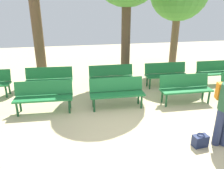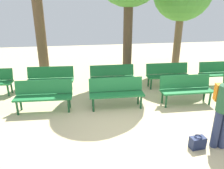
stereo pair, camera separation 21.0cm
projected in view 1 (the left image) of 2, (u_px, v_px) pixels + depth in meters
The scene contains 10 objects.
ground_plane at pixel (129, 135), 4.97m from camera, with size 25.47×25.47×0.00m, color #CCB789.
bench_r0_c1 at pixel (44, 95), 5.96m from camera, with size 1.63×0.58×0.87m.
bench_r0_c2 at pixel (117, 91), 6.23m from camera, with size 1.61×0.53×0.87m.
bench_r0_c3 at pixel (185, 87), 6.54m from camera, with size 1.61×0.53×0.87m.
bench_r1_c1 at pixel (49, 78), 7.33m from camera, with size 1.63×0.60×0.87m.
bench_r1_c2 at pixel (111, 76), 7.62m from camera, with size 1.61×0.52×0.87m.
bench_r1_c3 at pixel (166, 73), 7.94m from camera, with size 1.62×0.54×0.87m.
bench_r1_c4 at pixel (217, 71), 8.23m from camera, with size 1.61×0.53×0.87m.
tree_2 at pixel (39, 41), 8.39m from camera, with size 0.40×0.40×3.17m.
handbag at pixel (200, 141), 4.54m from camera, with size 0.33×0.21×0.29m.
Camera 1 is at (-1.24, -4.09, 2.83)m, focal length 33.84 mm.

